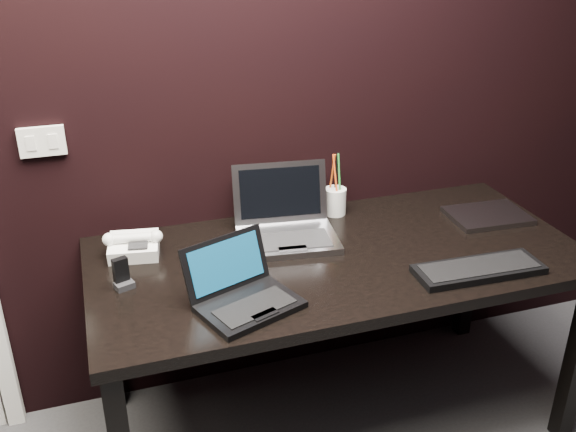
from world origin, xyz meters
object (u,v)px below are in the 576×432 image
object	(u,v)px
silver_laptop	(286,226)
pen_cup	(335,200)
mobile_phone	(122,277)
netbook	(243,294)
desk	(337,273)
closed_laptop	(488,216)
desk_phone	(134,245)
ext_keyboard	(479,269)

from	to	relation	value
silver_laptop	pen_cup	world-z (taller)	pen_cup
silver_laptop	mobile_phone	distance (m)	0.61
netbook	silver_laptop	size ratio (longest dim) A/B	0.92
desk	pen_cup	size ratio (longest dim) A/B	6.85
desk	closed_laptop	size ratio (longest dim) A/B	5.53
mobile_phone	closed_laptop	bearing A→B (deg)	3.19
desk_phone	closed_laptop	bearing A→B (deg)	-5.29
desk_phone	pen_cup	world-z (taller)	pen_cup
ext_keyboard	pen_cup	distance (m)	0.64
netbook	pen_cup	world-z (taller)	pen_cup
closed_laptop	mobile_phone	distance (m)	1.39
netbook	desk_phone	bearing A→B (deg)	124.03
desk	netbook	distance (m)	0.46
silver_laptop	desk_phone	bearing A→B (deg)	175.91
desk_phone	mobile_phone	bearing A→B (deg)	-105.75
mobile_phone	desk_phone	bearing A→B (deg)	74.25
silver_laptop	desk_phone	size ratio (longest dim) A/B	1.86
desk	mobile_phone	size ratio (longest dim) A/B	17.09
desk_phone	mobile_phone	world-z (taller)	mobile_phone
silver_laptop	closed_laptop	bearing A→B (deg)	-6.11
desk	ext_keyboard	bearing A→B (deg)	-34.26
closed_laptop	desk_phone	distance (m)	1.34
desk	closed_laptop	distance (m)	0.67
netbook	silver_laptop	xyz separation A→B (m)	(0.26, 0.38, 0.01)
netbook	pen_cup	xyz separation A→B (m)	(0.50, 0.51, 0.02)
netbook	closed_laptop	size ratio (longest dim) A/B	1.16
netbook	mobile_phone	size ratio (longest dim) A/B	3.59
netbook	closed_laptop	distance (m)	1.09
ext_keyboard	silver_laptop	bearing A→B (deg)	140.31
desk_phone	pen_cup	xyz separation A→B (m)	(0.78, 0.10, 0.02)
silver_laptop	mobile_phone	bearing A→B (deg)	-164.69
silver_laptop	ext_keyboard	distance (m)	0.68
closed_laptop	desk_phone	world-z (taller)	desk_phone
ext_keyboard	desk_phone	size ratio (longest dim) A/B	2.09
desk	silver_laptop	bearing A→B (deg)	128.53
silver_laptop	desk_phone	xyz separation A→B (m)	(-0.54, 0.04, -0.01)
silver_laptop	desk_phone	distance (m)	0.54
silver_laptop	ext_keyboard	world-z (taller)	silver_laptop
silver_laptop	pen_cup	size ratio (longest dim) A/B	1.56
desk	pen_cup	distance (m)	0.35
silver_laptop	netbook	bearing A→B (deg)	-124.19
desk	silver_laptop	size ratio (longest dim) A/B	4.39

